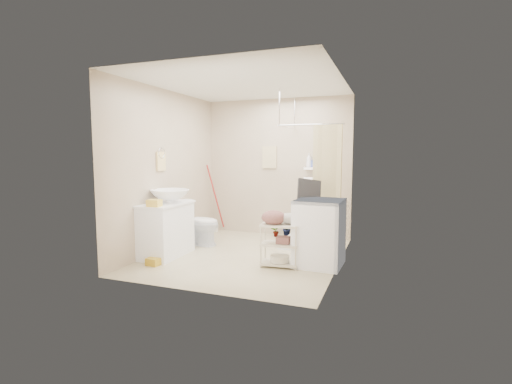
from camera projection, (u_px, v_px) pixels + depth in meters
floor at (247, 255)px, 5.74m from camera, size 3.20×3.20×0.00m
ceiling at (246, 84)px, 5.47m from camera, size 2.80×3.20×0.04m
wall_back at (277, 168)px, 7.10m from camera, size 2.80×0.04×2.60m
wall_front at (193, 178)px, 4.11m from camera, size 2.80×0.04×2.60m
wall_left at (167, 170)px, 6.08m from camera, size 0.04×3.20×2.60m
wall_right at (340, 173)px, 5.12m from camera, size 0.04×3.20×2.60m
vanity at (166, 229)px, 5.69m from camera, size 0.53×0.94×0.82m
sink at (170, 196)px, 5.69m from camera, size 0.74×0.74×0.20m
counter_basket at (154, 203)px, 5.26m from camera, size 0.20×0.16×0.10m
floor_basket at (153, 260)px, 5.23m from camera, size 0.29×0.24×0.15m
toilet at (199, 223)px, 6.40m from camera, size 0.78×0.48×0.76m
mop at (215, 199)px, 7.44m from camera, size 0.17×0.17×1.34m
potted_plant_a at (276, 228)px, 7.01m from camera, size 0.21×0.18×0.34m
potted_plant_b at (287, 228)px, 6.99m from camera, size 0.22×0.20×0.34m
hanging_towel at (269, 157)px, 7.11m from camera, size 0.28×0.03×0.42m
towel_ring at (161, 160)px, 5.87m from camera, size 0.04×0.22×0.34m
tp_holder at (172, 205)px, 6.17m from camera, size 0.08×0.12×0.14m
shower at (315, 184)px, 6.32m from camera, size 1.10×1.10×2.10m
shampoo_bottle_a at (309, 160)px, 6.80m from camera, size 0.13×0.13×0.26m
shampoo_bottle_b at (314, 162)px, 6.78m from camera, size 0.11×0.11×0.19m
washing_machine at (319, 232)px, 5.21m from camera, size 0.66×0.68×0.94m
laundry_rack at (280, 241)px, 5.16m from camera, size 0.55×0.35×0.72m
ironing_board at (308, 219)px, 5.39m from camera, size 0.36×0.27×1.25m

